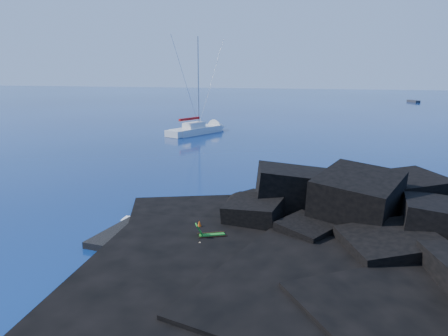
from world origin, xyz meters
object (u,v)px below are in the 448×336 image
object	(u,v)px
sailboat	(197,134)
distant_boat_a	(413,102)
deck_chair	(212,231)
sunbather	(191,243)
marker_cone	(199,226)

from	to	relation	value
sailboat	distant_boat_a	size ratio (longest dim) A/B	2.95
distant_boat_a	deck_chair	bearing A→B (deg)	-126.45
sunbather	marker_cone	xyz separation A→B (m)	(-0.27, 2.12, 0.13)
deck_chair	marker_cone	size ratio (longest dim) A/B	2.43
marker_cone	distant_boat_a	size ratio (longest dim) A/B	0.13
sailboat	sunbather	bearing A→B (deg)	-48.42
sunbather	distant_boat_a	distance (m)	119.13
deck_chair	marker_cone	distance (m)	1.54
deck_chair	marker_cone	world-z (taller)	deck_chair
marker_cone	sunbather	bearing A→B (deg)	-82.72
deck_chair	sunbather	distance (m)	1.33
sailboat	marker_cone	world-z (taller)	sailboat
sunbather	distant_boat_a	world-z (taller)	sunbather
sailboat	deck_chair	world-z (taller)	sailboat
marker_cone	deck_chair	bearing A→B (deg)	-46.07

